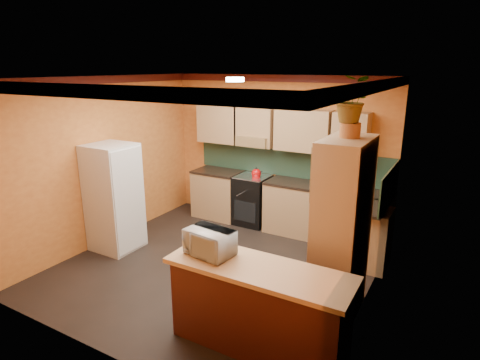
% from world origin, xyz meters
% --- Properties ---
extents(room_shell, '(4.24, 4.24, 2.72)m').
position_xyz_m(room_shell, '(0.02, 0.28, 2.09)').
color(room_shell, black).
rests_on(room_shell, ground).
extents(base_cabinets_back, '(3.65, 0.60, 0.88)m').
position_xyz_m(base_cabinets_back, '(0.29, 1.80, 0.44)').
color(base_cabinets_back, tan).
rests_on(base_cabinets_back, ground).
extents(countertop_back, '(3.65, 0.62, 0.04)m').
position_xyz_m(countertop_back, '(0.29, 1.80, 0.90)').
color(countertop_back, black).
rests_on(countertop_back, base_cabinets_back).
extents(stove, '(0.58, 0.58, 0.91)m').
position_xyz_m(stove, '(-0.34, 1.80, 0.46)').
color(stove, black).
rests_on(stove, ground).
extents(kettle, '(0.17, 0.17, 0.18)m').
position_xyz_m(kettle, '(-0.24, 1.75, 1.00)').
color(kettle, '#BC0C0D').
rests_on(kettle, stove).
extents(sink, '(0.48, 0.40, 0.03)m').
position_xyz_m(sink, '(1.06, 1.80, 0.94)').
color(sink, silver).
rests_on(sink, countertop_back).
extents(base_cabinets_right, '(0.60, 0.80, 0.88)m').
position_xyz_m(base_cabinets_right, '(1.80, 1.17, 0.44)').
color(base_cabinets_right, tan).
rests_on(base_cabinets_right, ground).
extents(countertop_right, '(0.62, 0.80, 0.04)m').
position_xyz_m(countertop_right, '(1.80, 1.17, 0.90)').
color(countertop_right, black).
rests_on(countertop_right, base_cabinets_right).
extents(fridge, '(0.68, 0.66, 1.70)m').
position_xyz_m(fridge, '(-1.75, -0.21, 0.85)').
color(fridge, silver).
rests_on(fridge, ground).
extents(pantry, '(0.48, 0.90, 2.10)m').
position_xyz_m(pantry, '(1.85, -0.16, 1.05)').
color(pantry, tan).
rests_on(pantry, ground).
extents(fern_pot, '(0.22, 0.22, 0.16)m').
position_xyz_m(fern_pot, '(1.85, -0.11, 2.18)').
color(fern_pot, '#9C5425').
rests_on(fern_pot, pantry).
extents(fern, '(0.45, 0.39, 0.50)m').
position_xyz_m(fern, '(1.85, -0.11, 2.51)').
color(fern, tan).
rests_on(fern, fern_pot).
extents(breakfast_bar, '(1.80, 0.55, 0.88)m').
position_xyz_m(breakfast_bar, '(1.34, -1.23, 0.44)').
color(breakfast_bar, '#4B1311').
rests_on(breakfast_bar, ground).
extents(bar_top, '(1.90, 0.65, 0.05)m').
position_xyz_m(bar_top, '(1.34, -1.23, 0.91)').
color(bar_top, tan).
rests_on(bar_top, breakfast_bar).
extents(microwave, '(0.53, 0.39, 0.27)m').
position_xyz_m(microwave, '(0.75, -1.23, 1.07)').
color(microwave, silver).
rests_on(microwave, bar_top).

